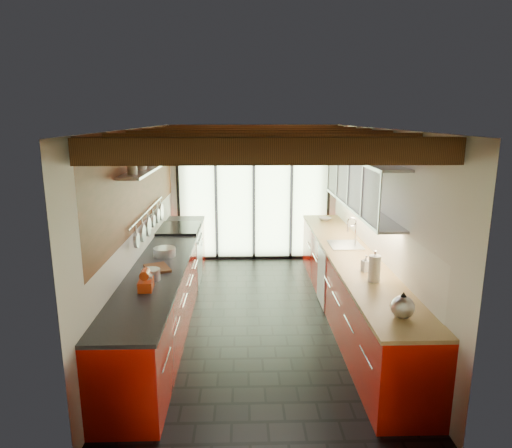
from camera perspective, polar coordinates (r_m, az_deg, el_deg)
The scene contains 18 objects.
ground at distance 6.56m, azimuth 0.34°, elevation -11.51°, with size 5.50×5.50×0.00m, color black.
room_shell at distance 6.05m, azimuth 0.36°, elevation 2.85°, with size 5.50×5.50×5.50m.
ceiling_beams at distance 6.33m, azimuth 0.25°, elevation 10.68°, with size 3.14×5.06×4.90m.
glass_door at distance 8.71m, azimuth -0.28°, elevation 6.11°, with size 2.95×0.10×2.90m.
left_counter at distance 6.46m, azimuth -11.14°, elevation -7.73°, with size 0.68×5.00×0.92m.
range_stove at distance 7.81m, azimuth -9.45°, elevation -3.86°, with size 0.66×0.90×0.97m.
right_counter at distance 6.55m, azimuth 11.66°, elevation -7.47°, with size 0.68×5.00×0.92m.
sink_assembly at distance 6.76m, azimuth 11.20°, elevation -2.31°, with size 0.45×0.52×0.43m.
upper_cabinets_right at distance 6.52m, azimuth 12.97°, elevation 5.02°, with size 0.34×3.00×3.00m.
left_wall_fixtures at distance 6.40m, azimuth -13.04°, elevation 4.43°, with size 0.28×2.60×0.96m.
stand_mixer at distance 5.12m, azimuth -13.60°, elevation -6.97°, with size 0.16×0.27×0.23m.
pot_large at distance 5.38m, azimuth -12.99°, elevation -6.19°, with size 0.21×0.21×0.13m, color silver.
pot_small at distance 6.25m, azimuth -11.36°, elevation -3.45°, with size 0.30×0.30×0.11m, color silver.
cutting_board at distance 5.75m, azimuth -12.24°, elevation -5.42°, with size 0.26×0.37×0.03m, color brown.
kettle at distance 4.52m, azimuth 17.87°, elevation -9.69°, with size 0.24×0.28×0.26m.
paper_towel at distance 5.35m, azimuth 14.59°, elevation -5.45°, with size 0.17×0.17×0.36m.
soap_bottle at distance 5.68m, azimuth 13.57°, elevation -4.80°, with size 0.09×0.09×0.20m, color silver.
bowl at distance 8.33m, azimuth 8.60°, elevation 0.65°, with size 0.22×0.22×0.05m, color silver.
Camera 1 is at (-0.22, -5.95, 2.75)m, focal length 32.00 mm.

